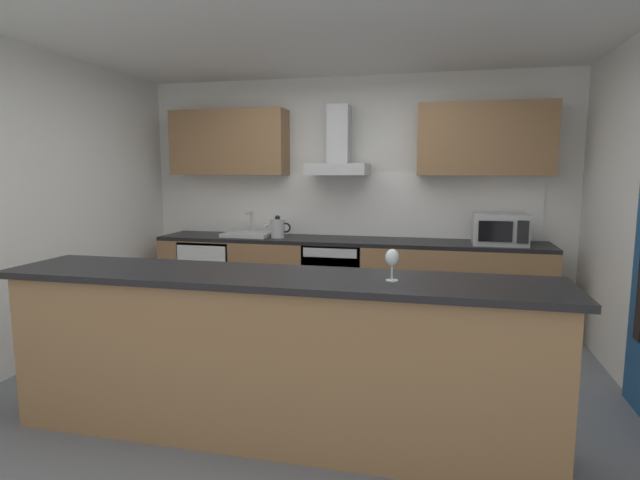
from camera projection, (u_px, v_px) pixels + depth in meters
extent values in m
cube|color=slate|center=(306.00, 388.00, 3.80)|extent=(5.59, 4.93, 0.02)
cube|color=white|center=(304.00, 22.00, 3.44)|extent=(5.59, 4.93, 0.02)
cube|color=white|center=(353.00, 199.00, 5.57)|extent=(5.59, 0.12, 2.60)
cube|color=white|center=(29.00, 208.00, 4.16)|extent=(0.12, 4.93, 2.60)
cube|color=white|center=(352.00, 205.00, 5.51)|extent=(3.90, 0.02, 0.66)
cube|color=olive|center=(346.00, 283.00, 5.32)|extent=(4.04, 0.60, 0.86)
cube|color=black|center=(346.00, 241.00, 5.26)|extent=(4.04, 0.60, 0.04)
cube|color=olive|center=(274.00, 360.00, 3.02)|extent=(3.21, 0.52, 0.97)
cube|color=black|center=(273.00, 278.00, 2.95)|extent=(3.31, 0.64, 0.04)
cube|color=olive|center=(229.00, 143.00, 5.58)|extent=(1.29, 0.32, 0.70)
cube|color=olive|center=(485.00, 139.00, 4.96)|extent=(1.29, 0.32, 0.70)
cube|color=slate|center=(336.00, 280.00, 5.33)|extent=(0.60, 0.56, 0.80)
cube|color=black|center=(330.00, 293.00, 5.05)|extent=(0.50, 0.02, 0.48)
cube|color=#B7BABC|center=(330.00, 253.00, 5.00)|extent=(0.54, 0.02, 0.09)
cylinder|color=#B7BABC|center=(329.00, 270.00, 4.99)|extent=(0.49, 0.02, 0.02)
cube|color=white|center=(214.00, 277.00, 5.65)|extent=(0.58, 0.56, 0.85)
cube|color=silver|center=(202.00, 283.00, 5.37)|extent=(0.55, 0.02, 0.80)
cylinder|color=#B7BABC|center=(220.00, 280.00, 5.29)|extent=(0.02, 0.02, 0.38)
cube|color=#B7BABC|center=(500.00, 229.00, 4.85)|extent=(0.50, 0.36, 0.30)
cube|color=black|center=(495.00, 231.00, 4.68)|extent=(0.30, 0.02, 0.19)
cube|color=black|center=(523.00, 232.00, 4.62)|extent=(0.10, 0.01, 0.21)
cube|color=silver|center=(248.00, 234.00, 5.49)|extent=(0.50, 0.40, 0.04)
cylinder|color=#B7BABC|center=(252.00, 223.00, 5.59)|extent=(0.03, 0.03, 0.26)
cylinder|color=#B7BABC|center=(249.00, 213.00, 5.50)|extent=(0.03, 0.16, 0.03)
cylinder|color=#B7BABC|center=(278.00, 228.00, 5.36)|extent=(0.15, 0.15, 0.20)
sphere|color=black|center=(278.00, 218.00, 5.34)|extent=(0.06, 0.06, 0.06)
cone|color=#B7BABC|center=(269.00, 224.00, 5.37)|extent=(0.09, 0.04, 0.07)
torus|color=black|center=(286.00, 228.00, 5.33)|extent=(0.11, 0.02, 0.11)
cube|color=#B7BABC|center=(338.00, 169.00, 5.26)|extent=(0.62, 0.45, 0.12)
cube|color=#B7BABC|center=(339.00, 134.00, 5.26)|extent=(0.22, 0.22, 0.60)
cylinder|color=silver|center=(392.00, 280.00, 2.77)|extent=(0.07, 0.07, 0.01)
cylinder|color=silver|center=(392.00, 272.00, 2.76)|extent=(0.01, 0.01, 0.09)
ellipsoid|color=silver|center=(392.00, 258.00, 2.75)|extent=(0.08, 0.08, 0.10)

